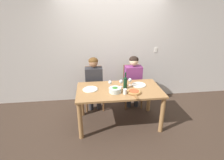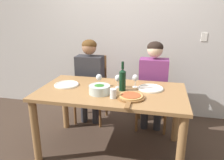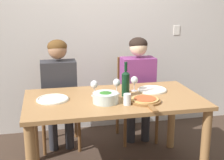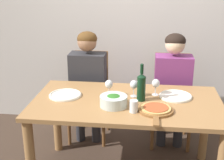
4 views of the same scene
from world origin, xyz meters
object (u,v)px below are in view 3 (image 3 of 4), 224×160
object	(u,v)px
dinner_plate_left	(53,99)
wine_glass_right	(134,81)
chair_left	(59,101)
broccoli_bowl	(106,98)
dinner_plate_right	(152,90)
wine_bottle	(126,83)
person_woman	(59,85)
chair_right	(135,96)
wine_glass_centre	(117,83)
person_man	(138,80)
wine_glass_left	(94,85)
pizza_on_board	(145,101)
water_tumbler	(127,99)

from	to	relation	value
dinner_plate_left	wine_glass_right	distance (m)	0.81
chair_left	wine_glass_right	distance (m)	0.99
broccoli_bowl	dinner_plate_right	world-z (taller)	broccoli_bowl
wine_bottle	wine_glass_right	world-z (taller)	wine_bottle
person_woman	wine_glass_right	world-z (taller)	person_woman
wine_bottle	person_woman	bearing A→B (deg)	133.58
wine_bottle	dinner_plate_right	distance (m)	0.34
chair_left	person_woman	world-z (taller)	person_woman
chair_right	dinner_plate_left	bearing A→B (deg)	-144.26
dinner_plate_right	wine_glass_centre	xyz separation A→B (m)	(-0.37, -0.03, 0.10)
person_man	dinner_plate_right	world-z (taller)	person_man
chair_left	broccoli_bowl	distance (m)	1.00
chair_right	wine_glass_centre	xyz separation A→B (m)	(-0.38, -0.65, 0.35)
dinner_plate_right	wine_glass_left	world-z (taller)	wine_glass_left
wine_bottle	broccoli_bowl	distance (m)	0.28
person_woman	broccoli_bowl	bearing A→B (deg)	-64.41
wine_glass_right	chair_left	bearing A→B (deg)	140.06
pizza_on_board	wine_glass_right	size ratio (longest dim) A/B	2.79
dinner_plate_right	wine_glass_left	xyz separation A→B (m)	(-0.59, -0.05, 0.10)
pizza_on_board	wine_glass_right	xyz separation A→B (m)	(0.00, 0.35, 0.09)
wine_glass_left	wine_glass_right	world-z (taller)	same
wine_glass_centre	wine_glass_left	bearing A→B (deg)	-175.91
wine_glass_left	dinner_plate_right	bearing A→B (deg)	4.41
chair_right	person_man	distance (m)	0.25
chair_left	wine_glass_centre	distance (m)	0.91
chair_left	person_man	bearing A→B (deg)	-7.32
person_woman	person_man	xyz separation A→B (m)	(0.90, 0.00, 0.00)
chair_left	person_woman	distance (m)	0.25
wine_glass_left	wine_glass_centre	xyz separation A→B (m)	(0.22, 0.02, 0.00)
wine_bottle	chair_left	bearing A→B (deg)	128.70
chair_right	pizza_on_board	world-z (taller)	chair_right
person_man	broccoli_bowl	world-z (taller)	person_man
pizza_on_board	water_tumbler	xyz separation A→B (m)	(-0.17, -0.03, 0.03)
wine_glass_right	wine_glass_centre	xyz separation A→B (m)	(-0.19, -0.06, 0.00)
wine_bottle	pizza_on_board	bearing A→B (deg)	-59.80
wine_bottle	water_tumbler	size ratio (longest dim) A/B	3.30
pizza_on_board	wine_glass_left	bearing A→B (deg)	145.99
dinner_plate_right	water_tumbler	size ratio (longest dim) A/B	2.94
wine_glass_centre	dinner_plate_right	bearing A→B (deg)	4.61
dinner_plate_left	wine_glass_left	size ratio (longest dim) A/B	1.92
person_man	pizza_on_board	world-z (taller)	person_man
wine_glass_centre	wine_bottle	bearing A→B (deg)	-50.01
chair_right	chair_left	bearing A→B (deg)	180.00
wine_glass_left	pizza_on_board	bearing A→B (deg)	-34.01
wine_glass_centre	broccoli_bowl	bearing A→B (deg)	-124.15
water_tumbler	wine_glass_centre	bearing A→B (deg)	92.87
wine_glass_right	wine_bottle	bearing A→B (deg)	-132.48
broccoli_bowl	dinner_plate_left	xyz separation A→B (m)	(-0.45, 0.17, -0.04)
chair_left	wine_bottle	xyz separation A→B (m)	(0.59, -0.73, 0.37)
pizza_on_board	water_tumbler	distance (m)	0.18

